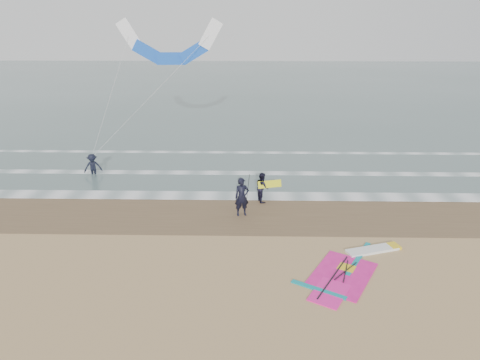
{
  "coord_description": "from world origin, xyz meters",
  "views": [
    {
      "loc": [
        0.25,
        -13.98,
        9.43
      ],
      "look_at": [
        -0.14,
        5.0,
        2.2
      ],
      "focal_mm": 32.0,
      "sensor_mm": 36.0,
      "label": 1
    }
  ],
  "objects_px": {
    "windsurf_rig": "(352,268)",
    "person_walking": "(262,187)",
    "person_standing": "(242,197)",
    "person_wading": "(92,162)",
    "surf_kite": "(170,47)"
  },
  "relations": [
    {
      "from": "person_standing",
      "to": "person_wading",
      "type": "xyz_separation_m",
      "value": [
        -9.61,
        5.82,
        -0.14
      ]
    },
    {
      "from": "person_wading",
      "to": "person_standing",
      "type": "bearing_deg",
      "value": -49.77
    },
    {
      "from": "windsurf_rig",
      "to": "person_walking",
      "type": "xyz_separation_m",
      "value": [
        -3.43,
        6.68,
        0.79
      ]
    },
    {
      "from": "person_standing",
      "to": "person_wading",
      "type": "bearing_deg",
      "value": 135.14
    },
    {
      "from": "windsurf_rig",
      "to": "person_standing",
      "type": "relative_size",
      "value": 2.52
    },
    {
      "from": "windsurf_rig",
      "to": "surf_kite",
      "type": "xyz_separation_m",
      "value": [
        -9.39,
        14.47,
        7.61
      ]
    },
    {
      "from": "person_wading",
      "to": "person_walking",
      "type": "bearing_deg",
      "value": -39.2
    },
    {
      "from": "person_walking",
      "to": "person_wading",
      "type": "bearing_deg",
      "value": 52.18
    },
    {
      "from": "windsurf_rig",
      "to": "person_standing",
      "type": "bearing_deg",
      "value": 132.69
    },
    {
      "from": "person_standing",
      "to": "person_walking",
      "type": "distance_m",
      "value": 2.1
    },
    {
      "from": "windsurf_rig",
      "to": "person_walking",
      "type": "bearing_deg",
      "value": 117.2
    },
    {
      "from": "person_wading",
      "to": "surf_kite",
      "type": "height_order",
      "value": "surf_kite"
    },
    {
      "from": "surf_kite",
      "to": "windsurf_rig",
      "type": "bearing_deg",
      "value": -57.0
    },
    {
      "from": "person_standing",
      "to": "person_wading",
      "type": "distance_m",
      "value": 11.23
    },
    {
      "from": "person_walking",
      "to": "person_wading",
      "type": "relative_size",
      "value": 0.96
    }
  ]
}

